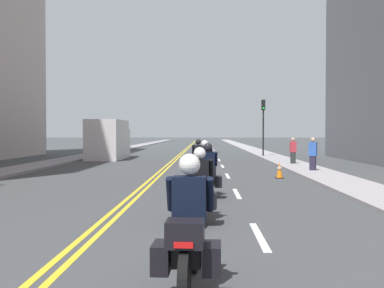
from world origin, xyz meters
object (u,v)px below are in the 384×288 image
(traffic_cone_0, at_px, (280,170))
(parked_truck, at_px, (109,141))
(pedestrian_2, at_px, (293,151))
(motorcycle_1, at_px, (199,191))
(traffic_light_far, at_px, (263,118))
(motorcycle_3, at_px, (205,166))
(motorcycle_0, at_px, (189,236))
(motorcycle_2, at_px, (208,175))
(motorcycle_4, at_px, (198,160))
(pedestrian_1, at_px, (313,155))

(traffic_cone_0, bearing_deg, parked_truck, 125.29)
(pedestrian_2, relative_size, parked_truck, 0.25)
(motorcycle_1, xyz_separation_m, parked_truck, (-6.82, 23.82, 0.62))
(traffic_light_far, bearing_deg, motorcycle_3, -103.58)
(parked_truck, bearing_deg, motorcycle_3, -66.89)
(motorcycle_0, distance_m, motorcycle_3, 12.06)
(motorcycle_1, xyz_separation_m, pedestrian_2, (5.23, 17.23, 0.18))
(motorcycle_1, height_order, motorcycle_2, motorcycle_2)
(motorcycle_2, height_order, parked_truck, parked_truck)
(motorcycle_0, height_order, traffic_light_far, traffic_light_far)
(motorcycle_4, xyz_separation_m, traffic_light_far, (4.82, 14.57, 2.42))
(motorcycle_2, bearing_deg, motorcycle_4, 91.52)
(motorcycle_2, relative_size, pedestrian_1, 1.27)
(traffic_cone_0, bearing_deg, pedestrian_1, 53.69)
(motorcycle_1, relative_size, traffic_cone_0, 3.31)
(traffic_cone_0, bearing_deg, motorcycle_4, 148.50)
(pedestrian_2, height_order, parked_truck, parked_truck)
(motorcycle_0, xyz_separation_m, parked_truck, (-6.74, 28.30, 0.59))
(motorcycle_2, relative_size, motorcycle_3, 0.95)
(motorcycle_2, xyz_separation_m, motorcycle_4, (-0.40, 7.82, 0.00))
(motorcycle_2, bearing_deg, motorcycle_0, -93.38)
(motorcycle_3, xyz_separation_m, pedestrian_2, (5.11, 9.65, 0.18))
(pedestrian_1, height_order, parked_truck, parked_truck)
(motorcycle_0, relative_size, traffic_cone_0, 3.17)
(pedestrian_1, height_order, pedestrian_2, pedestrian_1)
(parked_truck, bearing_deg, traffic_light_far, 12.13)
(traffic_light_far, bearing_deg, traffic_cone_0, -94.78)
(motorcycle_1, relative_size, traffic_light_far, 0.51)
(motorcycle_4, xyz_separation_m, parked_truck, (-6.63, 12.11, 0.63))
(traffic_cone_0, bearing_deg, motorcycle_1, -108.60)
(motorcycle_3, relative_size, motorcycle_4, 1.01)
(motorcycle_1, relative_size, motorcycle_4, 1.03)
(motorcycle_2, distance_m, pedestrian_1, 9.84)
(motorcycle_4, bearing_deg, motorcycle_0, -91.14)
(motorcycle_0, xyz_separation_m, pedestrian_2, (5.30, 21.70, 0.15))
(pedestrian_2, bearing_deg, traffic_cone_0, 76.01)
(motorcycle_1, xyz_separation_m, motorcycle_2, (0.21, 3.89, -0.01))
(motorcycle_0, height_order, pedestrian_2, motorcycle_0)
(motorcycle_1, bearing_deg, traffic_light_far, 83.18)
(pedestrian_2, bearing_deg, motorcycle_1, 73.80)
(motorcycle_1, distance_m, motorcycle_2, 3.90)
(motorcycle_2, xyz_separation_m, parked_truck, (-7.03, 19.93, 0.63))
(traffic_cone_0, bearing_deg, pedestrian_2, 75.33)
(motorcycle_4, distance_m, pedestrian_1, 5.47)
(motorcycle_4, distance_m, traffic_light_far, 15.53)
(traffic_cone_0, xyz_separation_m, parked_truck, (-10.05, 14.20, 0.93))
(motorcycle_2, bearing_deg, pedestrian_2, 67.99)
(traffic_cone_0, xyz_separation_m, traffic_light_far, (1.39, 16.66, 2.72))
(motorcycle_2, bearing_deg, motorcycle_3, 90.16)
(pedestrian_1, relative_size, parked_truck, 0.26)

